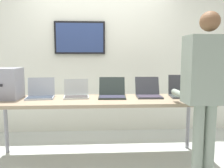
{
  "coord_description": "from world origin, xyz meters",
  "views": [
    {
      "loc": [
        0.01,
        -2.8,
        1.32
      ],
      "look_at": [
        0.17,
        0.01,
        0.97
      ],
      "focal_mm": 36.06,
      "sensor_mm": 36.0,
      "label": 1
    }
  ],
  "objects_px": {
    "laptop_station_1": "(76,93)",
    "equipment_box": "(7,83)",
    "person": "(206,82)",
    "laptop_station_0": "(41,93)",
    "laptop_station_3": "(148,92)",
    "laptop_station_2": "(112,93)",
    "workbench": "(99,103)",
    "laptop_station_4": "(184,92)"
  },
  "relations": [
    {
      "from": "laptop_station_1",
      "to": "laptop_station_3",
      "type": "distance_m",
      "value": 0.96
    },
    {
      "from": "person",
      "to": "laptop_station_3",
      "type": "bearing_deg",
      "value": 119.35
    },
    {
      "from": "laptop_station_1",
      "to": "laptop_station_2",
      "type": "relative_size",
      "value": 0.88
    },
    {
      "from": "laptop_station_1",
      "to": "person",
      "type": "relative_size",
      "value": 0.2
    },
    {
      "from": "laptop_station_0",
      "to": "laptop_station_3",
      "type": "height_order",
      "value": "laptop_station_0"
    },
    {
      "from": "equipment_box",
      "to": "person",
      "type": "relative_size",
      "value": 0.22
    },
    {
      "from": "laptop_station_0",
      "to": "laptop_station_2",
      "type": "xyz_separation_m",
      "value": [
        0.93,
        0.0,
        -0.0
      ]
    },
    {
      "from": "workbench",
      "to": "laptop_station_4",
      "type": "distance_m",
      "value": 1.15
    },
    {
      "from": "laptop_station_3",
      "to": "person",
      "type": "height_order",
      "value": "person"
    },
    {
      "from": "workbench",
      "to": "equipment_box",
      "type": "relative_size",
      "value": 7.03
    },
    {
      "from": "workbench",
      "to": "person",
      "type": "relative_size",
      "value": 1.56
    },
    {
      "from": "workbench",
      "to": "laptop_station_2",
      "type": "height_order",
      "value": "laptop_station_2"
    },
    {
      "from": "workbench",
      "to": "laptop_station_1",
      "type": "bearing_deg",
      "value": 155.47
    },
    {
      "from": "workbench",
      "to": "laptop_station_2",
      "type": "distance_m",
      "value": 0.24
    },
    {
      "from": "person",
      "to": "workbench",
      "type": "bearing_deg",
      "value": 150.07
    },
    {
      "from": "laptop_station_1",
      "to": "equipment_box",
      "type": "bearing_deg",
      "value": -176.55
    },
    {
      "from": "laptop_station_1",
      "to": "laptop_station_3",
      "type": "bearing_deg",
      "value": -0.69
    },
    {
      "from": "laptop_station_3",
      "to": "person",
      "type": "xyz_separation_m",
      "value": [
        0.42,
        -0.75,
        0.22
      ]
    },
    {
      "from": "workbench",
      "to": "laptop_station_1",
      "type": "relative_size",
      "value": 7.96
    },
    {
      "from": "laptop_station_2",
      "to": "laptop_station_4",
      "type": "distance_m",
      "value": 0.96
    },
    {
      "from": "workbench",
      "to": "laptop_station_3",
      "type": "distance_m",
      "value": 0.68
    },
    {
      "from": "equipment_box",
      "to": "person",
      "type": "height_order",
      "value": "person"
    },
    {
      "from": "equipment_box",
      "to": "laptop_station_2",
      "type": "xyz_separation_m",
      "value": [
        1.33,
        0.04,
        -0.14
      ]
    },
    {
      "from": "laptop_station_4",
      "to": "workbench",
      "type": "bearing_deg",
      "value": -174.4
    },
    {
      "from": "laptop_station_2",
      "to": "workbench",
      "type": "bearing_deg",
      "value": -144.97
    },
    {
      "from": "workbench",
      "to": "laptop_station_3",
      "type": "relative_size",
      "value": 7.63
    },
    {
      "from": "laptop_station_2",
      "to": "person",
      "type": "xyz_separation_m",
      "value": [
        0.91,
        -0.74,
        0.22
      ]
    },
    {
      "from": "laptop_station_3",
      "to": "laptop_station_4",
      "type": "xyz_separation_m",
      "value": [
        0.48,
        -0.01,
        0.01
      ]
    },
    {
      "from": "laptop_station_3",
      "to": "equipment_box",
      "type": "bearing_deg",
      "value": -178.73
    },
    {
      "from": "laptop_station_4",
      "to": "person",
      "type": "distance_m",
      "value": 0.77
    },
    {
      "from": "laptop_station_4",
      "to": "person",
      "type": "xyz_separation_m",
      "value": [
        -0.06,
        -0.73,
        0.22
      ]
    },
    {
      "from": "laptop_station_0",
      "to": "laptop_station_4",
      "type": "relative_size",
      "value": 0.92
    },
    {
      "from": "laptop_station_1",
      "to": "person",
      "type": "bearing_deg",
      "value": -28.81
    },
    {
      "from": "laptop_station_2",
      "to": "laptop_station_3",
      "type": "distance_m",
      "value": 0.49
    },
    {
      "from": "laptop_station_3",
      "to": "laptop_station_2",
      "type": "bearing_deg",
      "value": -179.79
    },
    {
      "from": "laptop_station_2",
      "to": "laptop_station_3",
      "type": "xyz_separation_m",
      "value": [
        0.49,
        0.0,
        0.0
      ]
    },
    {
      "from": "laptop_station_0",
      "to": "laptop_station_2",
      "type": "distance_m",
      "value": 0.93
    },
    {
      "from": "laptop_station_3",
      "to": "person",
      "type": "distance_m",
      "value": 0.88
    },
    {
      "from": "laptop_station_1",
      "to": "laptop_station_3",
      "type": "xyz_separation_m",
      "value": [
        0.96,
        -0.01,
        0.0
      ]
    },
    {
      "from": "workbench",
      "to": "equipment_box",
      "type": "distance_m",
      "value": 1.19
    },
    {
      "from": "person",
      "to": "laptop_station_1",
      "type": "bearing_deg",
      "value": 151.19
    },
    {
      "from": "laptop_station_0",
      "to": "laptop_station_4",
      "type": "height_order",
      "value": "laptop_station_4"
    }
  ]
}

